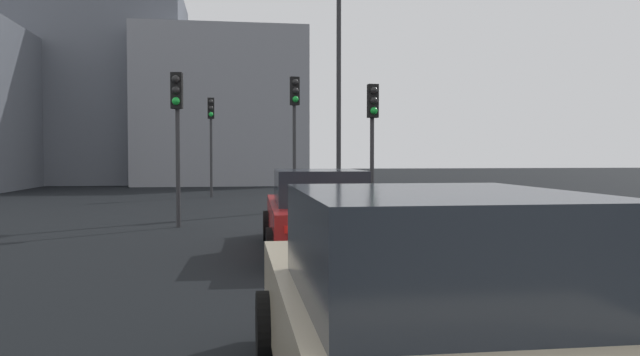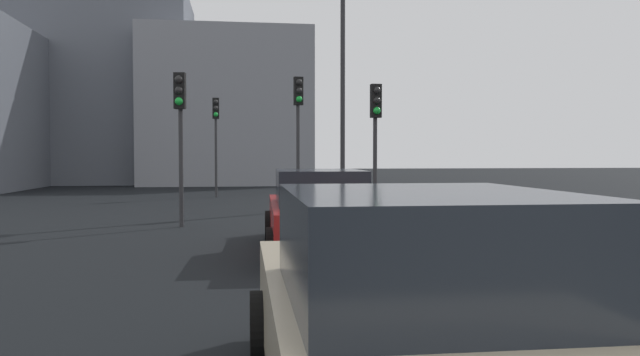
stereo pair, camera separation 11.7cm
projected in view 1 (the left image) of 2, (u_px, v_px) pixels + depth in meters
The scene contains 9 objects.
car_red_lead at pixel (317, 212), 11.31m from camera, with size 4.88×2.12×1.54m.
car_beige_second at pixel (427, 319), 3.84m from camera, with size 4.62×2.12×1.59m.
traffic_light_near_left at pixel (295, 115), 19.33m from camera, with size 0.33×0.30×4.33m.
traffic_light_near_right at pixel (373, 123), 16.24m from camera, with size 0.32×0.29×3.73m.
traffic_light_far_left at pixel (177, 116), 15.02m from camera, with size 0.33×0.30×3.87m.
traffic_light_far_right at pixel (211, 126), 25.98m from camera, with size 0.32×0.29×4.30m.
street_lamp_kerbside at pixel (339, 62), 20.84m from camera, with size 0.56×0.36×8.73m.
building_facade_left at pixel (222, 110), 39.06m from camera, with size 8.72×10.38×9.52m, color gray.
building_facade_center at pixel (100, 90), 40.03m from camera, with size 9.01×10.91×12.36m, color slate.
Camera 1 is at (-1.71, 1.41, 1.81)m, focal length 33.83 mm.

